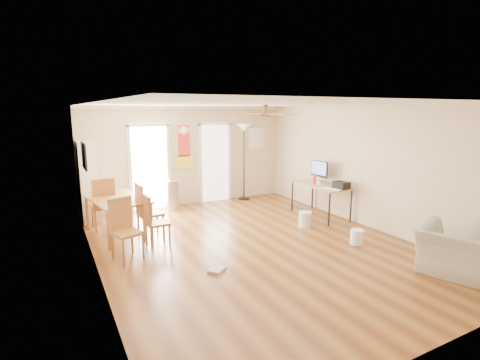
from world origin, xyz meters
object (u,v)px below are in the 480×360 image
dining_chair_right_b (157,220)px  dining_chair_near (127,230)px  trash_can (172,195)px  dining_table (118,216)px  computer_desk (320,200)px  dining_chair_far (103,204)px  armchair (461,252)px  dining_chair_right_a (150,211)px  wastebasket_b (357,237)px  bookshelf (88,181)px  torchiere_lamp (244,162)px  wastebasket_a (305,219)px  printer (341,185)px

dining_chair_right_b → dining_chair_near: dining_chair_near is taller
trash_can → dining_chair_near: bearing=-121.3°
dining_table → computer_desk: size_ratio=1.08×
dining_chair_far → armchair: size_ratio=0.98×
dining_chair_right_a → wastebasket_b: (3.34, -2.23, -0.40)m
dining_table → dining_chair_near: size_ratio=1.50×
dining_chair_near → bookshelf: bearing=79.0°
computer_desk → dining_table: bearing=168.9°
torchiere_lamp → computer_desk: size_ratio=1.48×
bookshelf → dining_chair_right_b: bookshelf is taller
dining_chair_far → wastebasket_a: size_ratio=3.45×
torchiere_lamp → computer_desk: bearing=-70.8°
trash_can → torchiere_lamp: size_ratio=0.35×
printer → dining_chair_right_a: bearing=159.5°
armchair → printer: bearing=-25.8°
computer_desk → armchair: computer_desk is taller
bookshelf → dining_table: (0.40, -1.32, -0.53)m
printer → trash_can: bearing=130.6°
dining_chair_far → trash_can: size_ratio=1.48×
dining_chair_far → wastebasket_a: 4.34m
dining_chair_right_b → computer_desk: size_ratio=0.68×
computer_desk → wastebasket_a: bearing=-150.2°
dining_chair_right_a → dining_chair_near: size_ratio=1.05×
dining_chair_right_a → computer_desk: dining_chair_right_a is taller
dining_chair_right_b → trash_can: dining_chair_right_b is taller
printer → armchair: size_ratio=0.27×
bookshelf → computer_desk: (4.89, -2.20, -0.53)m
trash_can → dining_chair_right_a: bearing=-119.4°
bookshelf → torchiere_lamp: (4.08, 0.11, 0.14)m
dining_chair_right_a → printer: (4.05, -1.01, 0.31)m
dining_table → dining_chair_right_a: (0.55, -0.43, 0.16)m
printer → wastebasket_b: 1.57m
trash_can → computer_desk: size_ratio=0.52×
dining_chair_right_a → trash_can: size_ratio=1.45×
computer_desk → armchair: (-0.19, -3.48, -0.02)m
wastebasket_a → trash_can: bearing=128.1°
trash_can → wastebasket_a: bearing=-51.9°
dining_chair_near → wastebasket_a: (3.78, -0.00, -0.36)m
wastebasket_a → armchair: armchair is taller
dining_chair_right_b → dining_chair_far: (-0.75, 1.48, 0.07)m
dining_table → bookshelf: bearing=106.7°
dining_chair_right_b → wastebasket_b: (3.34, -1.71, -0.35)m
dining_chair_near → torchiere_lamp: bearing=18.4°
torchiere_lamp → printer: torchiere_lamp is taller
dining_table → dining_chair_near: bearing=-93.3°
bookshelf → trash_can: bearing=10.0°
armchair → dining_chair_far: bearing=22.7°
torchiere_lamp → printer: (0.91, -2.88, -0.21)m
dining_chair_near → computer_desk: bearing=-12.3°
bookshelf → computer_desk: bearing=-15.9°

